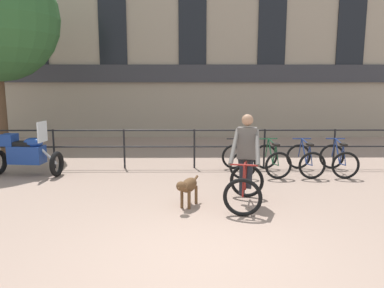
{
  "coord_description": "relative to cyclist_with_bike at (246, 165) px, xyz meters",
  "views": [
    {
      "loc": [
        -0.14,
        -4.63,
        2.33
      ],
      "look_at": [
        -0.08,
        2.86,
        1.05
      ],
      "focal_mm": 35.0,
      "sensor_mm": 36.0,
      "label": 1
    }
  ],
  "objects": [
    {
      "name": "parked_bicycle_mid_left",
      "position": [
        1.01,
        2.33,
        -0.41
      ],
      "size": [
        0.76,
        1.17,
        0.86
      ],
      "rotation": [
        0.0,
        0.0,
        3.24
      ],
      "color": "black",
      "rests_on": "ground_plane"
    },
    {
      "name": "cyclist_with_bike",
      "position": [
        0.0,
        0.0,
        0.0
      ],
      "size": [
        0.92,
        1.29,
        1.7
      ],
      "rotation": [
        0.0,
        0.0,
        -0.22
      ],
      "color": "black",
      "rests_on": "ground_plane"
    },
    {
      "name": "dog",
      "position": [
        -1.09,
        -0.17,
        -0.37
      ],
      "size": [
        0.45,
        0.83,
        0.56
      ],
      "rotation": [
        0.0,
        0.0,
        -0.42
      ],
      "color": "brown",
      "rests_on": "ground_plane"
    },
    {
      "name": "parked_bicycle_far_end",
      "position": [
        2.7,
        2.33,
        -0.41
      ],
      "size": [
        0.73,
        1.15,
        0.86
      ],
      "rotation": [
        0.0,
        0.0,
        3.08
      ],
      "color": "black",
      "rests_on": "ground_plane"
    },
    {
      "name": "parked_bicycle_near_lamp",
      "position": [
        0.17,
        2.33,
        -0.41
      ],
      "size": [
        0.75,
        1.16,
        0.86
      ],
      "rotation": [
        0.0,
        0.0,
        3.22
      ],
      "color": "black",
      "rests_on": "ground_plane"
    },
    {
      "name": "parked_bicycle_mid_right",
      "position": [
        1.85,
        2.33,
        -0.41
      ],
      "size": [
        0.68,
        1.12,
        0.86
      ],
      "rotation": [
        0.0,
        0.0,
        3.16
      ],
      "color": "black",
      "rests_on": "ground_plane"
    },
    {
      "name": "parked_motorcycle",
      "position": [
        -5.07,
        2.2,
        -0.2
      ],
      "size": [
        1.69,
        0.8,
        1.35
      ],
      "rotation": [
        0.0,
        0.0,
        1.46
      ],
      "color": "black",
      "rests_on": "ground_plane"
    },
    {
      "name": "canal_railing",
      "position": [
        -0.92,
        2.98,
        -0.05
      ],
      "size": [
        15.05,
        0.05,
        1.05
      ],
      "color": "black",
      "rests_on": "ground_plane"
    },
    {
      "name": "ground_plane",
      "position": [
        -0.92,
        -2.22,
        -0.76
      ],
      "size": [
        60.0,
        60.0,
        0.0
      ],
      "primitive_type": "plane",
      "color": "gray"
    },
    {
      "name": "building_facade",
      "position": [
        -0.92,
        8.77,
        3.63
      ],
      "size": [
        18.0,
        0.72,
        8.82
      ],
      "color": "gray",
      "rests_on": "ground_plane"
    }
  ]
}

